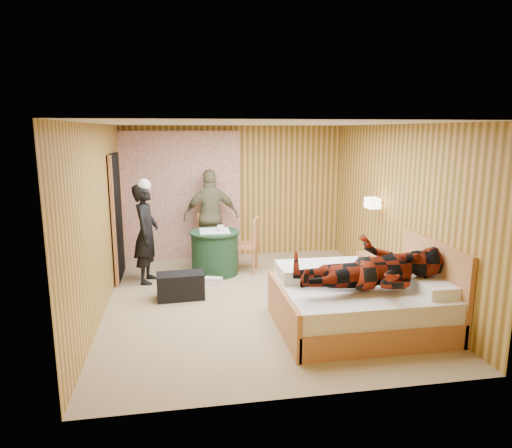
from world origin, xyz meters
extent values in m
cube|color=tan|center=(0.00, 0.00, 0.00)|extent=(4.20, 5.00, 0.01)
cube|color=silver|center=(0.00, 0.00, 2.50)|extent=(4.20, 5.00, 0.01)
cube|color=tan|center=(0.00, 2.50, 1.25)|extent=(4.20, 0.02, 2.50)
cube|color=tan|center=(-2.10, 0.00, 1.25)|extent=(0.02, 5.00, 2.50)
cube|color=tan|center=(2.10, 0.00, 1.25)|extent=(0.02, 5.00, 2.50)
cube|color=beige|center=(-1.00, 2.43, 1.20)|extent=(2.20, 0.08, 2.40)
cube|color=black|center=(-2.06, 1.40, 1.02)|extent=(0.06, 0.90, 2.05)
cylinder|color=gold|center=(2.00, 0.45, 1.30)|extent=(0.18, 0.04, 0.04)
cube|color=beige|center=(1.92, 0.45, 1.30)|extent=(0.18, 0.24, 0.16)
cube|color=tan|center=(1.10, -1.14, 0.15)|extent=(1.95, 1.56, 0.29)
cube|color=silver|center=(1.10, -1.14, 0.41)|extent=(1.89, 1.50, 0.24)
cube|color=tan|center=(0.13, -1.14, 0.27)|extent=(0.06, 1.56, 0.54)
cube|color=tan|center=(2.06, -1.14, 0.53)|extent=(0.06, 1.56, 1.07)
cube|color=white|center=(1.86, -1.51, 0.60)|extent=(0.37, 0.53, 0.14)
cube|color=white|center=(1.86, -0.77, 0.60)|extent=(0.37, 0.53, 0.14)
cube|color=silver|center=(0.76, -0.70, 0.62)|extent=(1.17, 0.58, 0.18)
cube|color=tan|center=(1.88, 0.15, 0.27)|extent=(0.39, 0.53, 0.53)
cube|color=tan|center=(1.88, 0.15, 0.44)|extent=(0.41, 0.55, 0.03)
cylinder|color=#1F4424|center=(-0.48, 1.35, 0.36)|extent=(0.79, 0.79, 0.72)
cylinder|color=#1F4424|center=(-0.48, 1.35, 0.73)|extent=(0.85, 0.85, 0.03)
cube|color=white|center=(-0.48, 1.35, 0.75)|extent=(0.59, 0.59, 0.01)
cube|color=tan|center=(-0.48, 1.94, 0.45)|extent=(0.52, 0.52, 0.05)
cube|color=tan|center=(-0.53, 2.12, 0.70)|extent=(0.41, 0.16, 0.46)
cylinder|color=tan|center=(-0.59, 1.73, 0.21)|extent=(0.04, 0.04, 0.43)
cylinder|color=tan|center=(-0.37, 2.15, 0.21)|extent=(0.04, 0.04, 0.43)
cube|color=tan|center=(0.05, 1.40, 0.46)|extent=(0.54, 0.54, 0.05)
cube|color=tan|center=(0.23, 1.34, 0.71)|extent=(0.18, 0.42, 0.47)
cylinder|color=tan|center=(-0.06, 1.62, 0.22)|extent=(0.04, 0.04, 0.44)
cylinder|color=tan|center=(0.16, 1.18, 0.22)|extent=(0.04, 0.04, 0.44)
cube|color=black|center=(-1.08, 0.25, 0.19)|extent=(0.69, 0.40, 0.38)
cube|color=white|center=(-0.64, 0.78, 0.06)|extent=(0.27, 0.16, 0.11)
cube|color=white|center=(-0.56, 0.77, 0.06)|extent=(0.29, 0.20, 0.12)
imported|color=black|center=(-1.59, 1.10, 0.80)|extent=(0.47, 0.64, 1.60)
imported|color=#716D4B|center=(-0.48, 2.06, 0.86)|extent=(1.04, 0.49, 1.72)
imported|color=maroon|center=(1.15, -1.34, 0.97)|extent=(0.86, 0.67, 1.77)
imported|color=white|center=(1.88, 0.10, 0.55)|extent=(0.22, 0.26, 0.02)
imported|color=white|center=(1.88, 0.10, 0.57)|extent=(0.16, 0.22, 0.02)
imported|color=white|center=(1.88, 0.28, 0.58)|extent=(0.11, 0.11, 0.09)
imported|color=white|center=(-0.38, 1.30, 0.80)|extent=(0.15, 0.15, 0.10)
camera|label=1|loc=(-1.07, -6.16, 2.41)|focal=32.00mm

